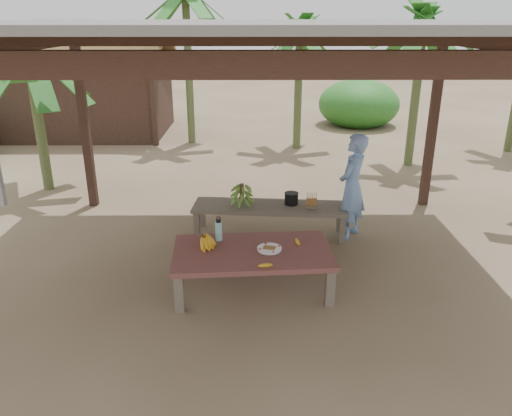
{
  "coord_description": "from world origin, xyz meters",
  "views": [
    {
      "loc": [
        -0.11,
        -5.66,
        2.99
      ],
      "look_at": [
        -0.07,
        0.04,
        0.8
      ],
      "focal_mm": 35.0,
      "sensor_mm": 36.0,
      "label": 1
    }
  ],
  "objects_px": {
    "water_flask": "(219,230)",
    "woman": "(352,187)",
    "work_table": "(253,255)",
    "ripe_banana_bunch": "(203,241)",
    "bench": "(270,209)",
    "cooking_pot": "(291,199)",
    "plate": "(269,249)"
  },
  "relations": [
    {
      "from": "water_flask",
      "to": "woman",
      "type": "distance_m",
      "value": 2.19
    },
    {
      "from": "water_flask",
      "to": "cooking_pot",
      "type": "bearing_deg",
      "value": 54.41
    },
    {
      "from": "bench",
      "to": "woman",
      "type": "relative_size",
      "value": 1.48
    },
    {
      "from": "work_table",
      "to": "ripe_banana_bunch",
      "type": "height_order",
      "value": "ripe_banana_bunch"
    },
    {
      "from": "plate",
      "to": "woman",
      "type": "distance_m",
      "value": 1.95
    },
    {
      "from": "ripe_banana_bunch",
      "to": "water_flask",
      "type": "bearing_deg",
      "value": 48.6
    },
    {
      "from": "work_table",
      "to": "bench",
      "type": "relative_size",
      "value": 0.83
    },
    {
      "from": "water_flask",
      "to": "woman",
      "type": "relative_size",
      "value": 0.2
    },
    {
      "from": "cooking_pot",
      "to": "woman",
      "type": "xyz_separation_m",
      "value": [
        0.84,
        -0.12,
        0.22
      ]
    },
    {
      "from": "work_table",
      "to": "woman",
      "type": "distance_m",
      "value": 2.09
    },
    {
      "from": "work_table",
      "to": "bench",
      "type": "bearing_deg",
      "value": 77.19
    },
    {
      "from": "work_table",
      "to": "plate",
      "type": "relative_size",
      "value": 6.6
    },
    {
      "from": "bench",
      "to": "woman",
      "type": "bearing_deg",
      "value": 1.92
    },
    {
      "from": "bench",
      "to": "cooking_pot",
      "type": "xyz_separation_m",
      "value": [
        0.31,
        0.06,
        0.14
      ]
    },
    {
      "from": "water_flask",
      "to": "woman",
      "type": "height_order",
      "value": "woman"
    },
    {
      "from": "woman",
      "to": "bench",
      "type": "bearing_deg",
      "value": -59.65
    },
    {
      "from": "work_table",
      "to": "plate",
      "type": "xyz_separation_m",
      "value": [
        0.19,
        -0.0,
        0.08
      ]
    },
    {
      "from": "ripe_banana_bunch",
      "to": "water_flask",
      "type": "xyz_separation_m",
      "value": [
        0.17,
        0.2,
        0.04
      ]
    },
    {
      "from": "bench",
      "to": "ripe_banana_bunch",
      "type": "relative_size",
      "value": 8.14
    },
    {
      "from": "ripe_banana_bunch",
      "to": "water_flask",
      "type": "distance_m",
      "value": 0.27
    },
    {
      "from": "work_table",
      "to": "woman",
      "type": "height_order",
      "value": "woman"
    },
    {
      "from": "cooking_pot",
      "to": "water_flask",
      "type": "bearing_deg",
      "value": -125.59
    },
    {
      "from": "water_flask",
      "to": "cooking_pot",
      "type": "height_order",
      "value": "water_flask"
    },
    {
      "from": "bench",
      "to": "water_flask",
      "type": "relative_size",
      "value": 7.39
    },
    {
      "from": "ripe_banana_bunch",
      "to": "cooking_pot",
      "type": "bearing_deg",
      "value": 53.61
    },
    {
      "from": "work_table",
      "to": "woman",
      "type": "relative_size",
      "value": 1.23
    },
    {
      "from": "water_flask",
      "to": "plate",
      "type": "bearing_deg",
      "value": -25.8
    },
    {
      "from": "work_table",
      "to": "cooking_pot",
      "type": "xyz_separation_m",
      "value": [
        0.56,
        1.63,
        0.1
      ]
    },
    {
      "from": "work_table",
      "to": "water_flask",
      "type": "bearing_deg",
      "value": 141.09
    },
    {
      "from": "plate",
      "to": "water_flask",
      "type": "relative_size",
      "value": 0.93
    },
    {
      "from": "plate",
      "to": "bench",
      "type": "bearing_deg",
      "value": 87.95
    },
    {
      "from": "plate",
      "to": "cooking_pot",
      "type": "bearing_deg",
      "value": 77.24
    }
  ]
}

